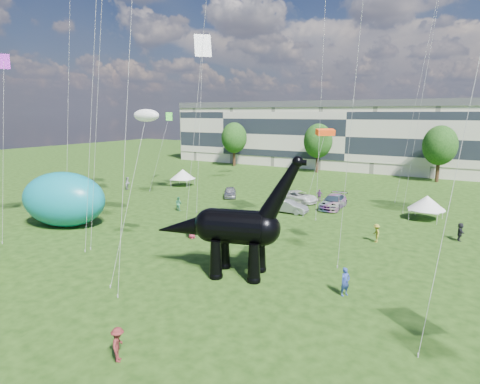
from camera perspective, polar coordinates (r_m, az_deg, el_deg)
The scene contains 15 objects.
ground at distance 24.36m, azimuth -7.33°, elevation -15.15°, with size 220.00×220.00×0.00m, color #16330C.
terrace_row at distance 82.05m, azimuth 15.89°, elevation 7.41°, with size 78.00×11.00×12.00m, color beige.
tree_far_left at distance 82.65m, azimuth -0.85°, elevation 8.06°, with size 5.20×5.20×9.44m.
tree_mid_left at distance 74.69m, azimuth 11.05°, elevation 7.53°, with size 5.20×5.20×9.44m.
tree_mid_right at distance 70.34m, azimuth 26.59°, elevation 6.35°, with size 5.20×5.20×9.44m.
dinosaur_sculpture at distance 26.82m, azimuth -1.20°, elevation -5.20°, with size 10.32×4.42×8.48m.
car_silver at distance 52.07m, azimuth -1.42°, elevation -0.02°, with size 1.58×3.92×1.33m, color #ABACB0.
car_grey at distance 44.28m, azimuth 6.90°, elevation -2.05°, with size 1.48×4.25×1.40m, color gray.
car_white at distance 49.58m, azimuth 8.31°, elevation -0.67°, with size 2.32×5.02×1.40m, color silver.
car_dark at distance 47.16m, azimuth 13.13°, elevation -1.34°, with size 2.21×5.43×1.58m, color #595960.
gazebo_near at distance 45.14m, azimuth 25.04°, elevation -1.40°, with size 3.94×3.94×2.51m.
gazebo_left at distance 60.68m, azimuth -8.14°, elevation 2.52°, with size 4.24×4.24×2.50m.
inflatable_teal at distance 41.98m, azimuth -23.77°, elevation -0.95°, with size 8.44×5.27×5.27m, color #0B7C8D.
visitors at distance 38.88m, azimuth 1.75°, elevation -3.63°, with size 53.62×43.17×1.89m.
kites at distance 36.35m, azimuth 20.71°, elevation 24.06°, with size 50.70×49.06×28.86m.
Camera 1 is at (13.78, -16.96, 10.75)m, focal length 30.00 mm.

